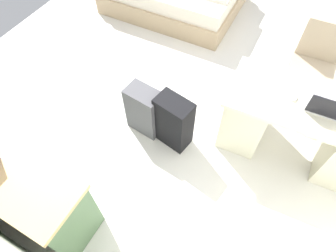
{
  "coord_description": "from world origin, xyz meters",
  "views": [
    {
      "loc": [
        -0.81,
        2.24,
        2.73
      ],
      "look_at": [
        -0.1,
        0.96,
        0.6
      ],
      "focal_mm": 31.67,
      "sensor_mm": 36.0,
      "label": 1
    }
  ],
  "objects_px": {
    "suitcase_spare_grey": "(145,111)",
    "computer_mouse": "(294,97)",
    "desk": "(298,127)",
    "suitcase_black": "(173,122)",
    "office_chair": "(310,70)",
    "laptop": "(326,108)"
  },
  "relations": [
    {
      "from": "suitcase_black",
      "to": "laptop",
      "type": "distance_m",
      "value": 1.36
    },
    {
      "from": "office_chair",
      "to": "suitcase_black",
      "type": "xyz_separation_m",
      "value": [
        1.01,
        1.26,
        -0.11
      ]
    },
    {
      "from": "desk",
      "to": "suitcase_spare_grey",
      "type": "relative_size",
      "value": 2.59
    },
    {
      "from": "office_chair",
      "to": "suitcase_black",
      "type": "relative_size",
      "value": 1.51
    },
    {
      "from": "desk",
      "to": "laptop",
      "type": "relative_size",
      "value": 4.56
    },
    {
      "from": "suitcase_spare_grey",
      "to": "laptop",
      "type": "bearing_deg",
      "value": -158.05
    },
    {
      "from": "desk",
      "to": "suitcase_black",
      "type": "xyz_separation_m",
      "value": [
        1.1,
        0.48,
        -0.07
      ]
    },
    {
      "from": "suitcase_spare_grey",
      "to": "computer_mouse",
      "type": "distance_m",
      "value": 1.44
    },
    {
      "from": "suitcase_spare_grey",
      "to": "laptop",
      "type": "xyz_separation_m",
      "value": [
        -1.54,
        -0.45,
        0.5
      ]
    },
    {
      "from": "laptop",
      "to": "desk",
      "type": "bearing_deg",
      "value": -17.39
    },
    {
      "from": "desk",
      "to": "computer_mouse",
      "type": "height_order",
      "value": "computer_mouse"
    },
    {
      "from": "suitcase_black",
      "to": "suitcase_spare_grey",
      "type": "relative_size",
      "value": 1.08
    },
    {
      "from": "laptop",
      "to": "computer_mouse",
      "type": "distance_m",
      "value": 0.27
    },
    {
      "from": "office_chair",
      "to": "suitcase_spare_grey",
      "type": "xyz_separation_m",
      "value": [
        1.35,
        1.26,
        -0.13
      ]
    },
    {
      "from": "office_chair",
      "to": "computer_mouse",
      "type": "height_order",
      "value": "office_chair"
    },
    {
      "from": "office_chair",
      "to": "suitcase_black",
      "type": "distance_m",
      "value": 1.62
    },
    {
      "from": "office_chair",
      "to": "computer_mouse",
      "type": "bearing_deg",
      "value": 84.67
    },
    {
      "from": "desk",
      "to": "suitcase_spare_grey",
      "type": "distance_m",
      "value": 1.52
    },
    {
      "from": "desk",
      "to": "computer_mouse",
      "type": "distance_m",
      "value": 0.4
    },
    {
      "from": "suitcase_spare_grey",
      "to": "laptop",
      "type": "relative_size",
      "value": 1.76
    },
    {
      "from": "suitcase_spare_grey",
      "to": "computer_mouse",
      "type": "bearing_deg",
      "value": -154.05
    },
    {
      "from": "suitcase_spare_grey",
      "to": "suitcase_black",
      "type": "bearing_deg",
      "value": -174.35
    }
  ]
}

